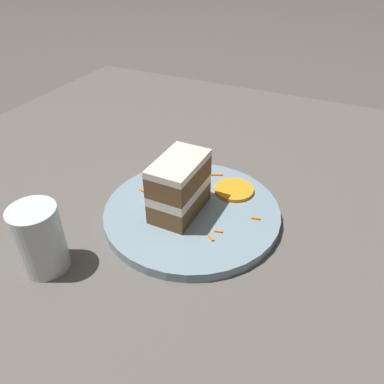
{
  "coord_description": "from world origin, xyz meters",
  "views": [
    {
      "loc": [
        -0.2,
        0.45,
        0.43
      ],
      "look_at": [
        0.01,
        0.02,
        0.08
      ],
      "focal_mm": 35.0,
      "sensor_mm": 36.0,
      "label": 1
    }
  ],
  "objects": [
    {
      "name": "orange_garnish",
      "position": [
        -0.04,
        -0.06,
        0.05
      ],
      "size": [
        0.07,
        0.07,
        0.01
      ],
      "primitive_type": "cylinder",
      "color": "orange",
      "rests_on": "plate"
    },
    {
      "name": "drinking_glass",
      "position": [
        0.14,
        0.21,
        0.07
      ],
      "size": [
        0.06,
        0.06,
        0.1
      ],
      "color": "silver",
      "rests_on": "dining_table"
    },
    {
      "name": "ground_plane",
      "position": [
        0.0,
        0.0,
        0.0
      ],
      "size": [
        6.0,
        6.0,
        0.0
      ],
      "primitive_type": "plane",
      "color": "#4C4742",
      "rests_on": "ground"
    },
    {
      "name": "cream_dollop",
      "position": [
        0.07,
        -0.06,
        0.06
      ],
      "size": [
        0.06,
        0.06,
        0.04
      ],
      "primitive_type": "ellipsoid",
      "color": "silver",
      "rests_on": "plate"
    },
    {
      "name": "plate",
      "position": [
        0.01,
        0.02,
        0.04
      ],
      "size": [
        0.29,
        0.29,
        0.02
      ],
      "primitive_type": "cylinder",
      "color": "gray",
      "rests_on": "dining_table"
    },
    {
      "name": "carrot_shreds_scatter",
      "position": [
        0.01,
        -0.01,
        0.05
      ],
      "size": [
        0.22,
        0.17,
        0.0
      ],
      "color": "orange",
      "rests_on": "plate"
    },
    {
      "name": "dining_table",
      "position": [
        0.0,
        0.0,
        0.01
      ],
      "size": [
        1.24,
        1.18,
        0.03
      ],
      "primitive_type": "cube",
      "color": "#56514C",
      "rests_on": "ground"
    },
    {
      "name": "cake_slice",
      "position": [
        0.02,
        0.03,
        0.09
      ],
      "size": [
        0.06,
        0.11,
        0.09
      ],
      "rotation": [
        0.0,
        0.0,
        6.27
      ],
      "color": "brown",
      "rests_on": "plate"
    }
  ]
}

